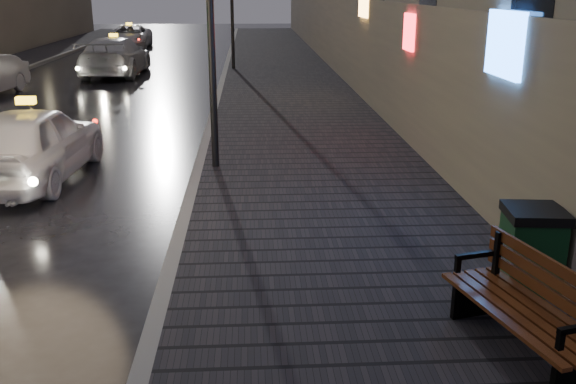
# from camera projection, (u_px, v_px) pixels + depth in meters

# --- Properties ---
(ground) EXTENTS (120.00, 120.00, 0.00)m
(ground) POSITION_uv_depth(u_px,v_px,m) (20.00, 328.00, 7.01)
(ground) COLOR black
(ground) RESTS_ON ground
(sidewalk) EXTENTS (4.60, 58.00, 0.15)m
(sidewalk) POSITION_uv_depth(u_px,v_px,m) (282.00, 73.00, 27.17)
(sidewalk) COLOR black
(sidewalk) RESTS_ON ground
(curb) EXTENTS (0.20, 58.00, 0.15)m
(curb) POSITION_uv_depth(u_px,v_px,m) (225.00, 73.00, 27.03)
(curb) COLOR slate
(curb) RESTS_ON ground
(curb_far) EXTENTS (0.20, 58.00, 0.15)m
(curb_far) POSITION_uv_depth(u_px,v_px,m) (9.00, 75.00, 26.54)
(curb_far) COLOR slate
(curb_far) RESTS_ON ground
(bench) EXTENTS (1.09, 1.99, 0.97)m
(bench) POSITION_uv_depth(u_px,v_px,m) (530.00, 307.00, 6.14)
(bench) COLOR black
(bench) RESTS_ON sidewalk
(trash_bin) EXTENTS (0.72, 0.72, 1.00)m
(trash_bin) POSITION_uv_depth(u_px,v_px,m) (531.00, 248.00, 7.46)
(trash_bin) COLOR black
(trash_bin) RESTS_ON sidewalk
(taxi_near) EXTENTS (2.03, 4.44, 1.48)m
(taxi_near) POSITION_uv_depth(u_px,v_px,m) (31.00, 143.00, 12.14)
(taxi_near) COLOR white
(taxi_near) RESTS_ON ground
(taxi_mid) EXTENTS (2.32, 5.48, 1.58)m
(taxi_mid) POSITION_uv_depth(u_px,v_px,m) (115.00, 56.00, 26.64)
(taxi_mid) COLOR #BBBCC2
(taxi_mid) RESTS_ON ground
(taxi_far) EXTENTS (2.40, 4.95, 1.36)m
(taxi_far) POSITION_uv_depth(u_px,v_px,m) (130.00, 36.00, 38.61)
(taxi_far) COLOR silver
(taxi_far) RESTS_ON ground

